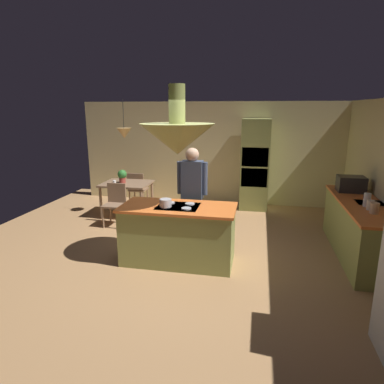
# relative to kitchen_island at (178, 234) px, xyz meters

# --- Properties ---
(ground) EXTENTS (8.16, 8.16, 0.00)m
(ground) POSITION_rel_kitchen_island_xyz_m (0.00, 0.20, -0.46)
(ground) COLOR #AD7F51
(wall_back) EXTENTS (6.80, 0.10, 2.55)m
(wall_back) POSITION_rel_kitchen_island_xyz_m (0.00, 3.65, 0.81)
(wall_back) COLOR beige
(wall_back) RESTS_ON ground
(kitchen_island) EXTENTS (1.78, 0.85, 0.94)m
(kitchen_island) POSITION_rel_kitchen_island_xyz_m (0.00, 0.00, 0.00)
(kitchen_island) COLOR #8C934C
(kitchen_island) RESTS_ON ground
(counter_run_right) EXTENTS (0.73, 2.48, 0.92)m
(counter_run_right) POSITION_rel_kitchen_island_xyz_m (2.84, 0.80, 0.00)
(counter_run_right) COLOR #8C934C
(counter_run_right) RESTS_ON ground
(oven_tower) EXTENTS (0.66, 0.62, 2.15)m
(oven_tower) POSITION_rel_kitchen_island_xyz_m (1.10, 3.24, 0.61)
(oven_tower) COLOR #8C934C
(oven_tower) RESTS_ON ground
(dining_table) EXTENTS (1.06, 0.86, 0.76)m
(dining_table) POSITION_rel_kitchen_island_xyz_m (-1.70, 2.10, 0.19)
(dining_table) COLOR #86664B
(dining_table) RESTS_ON ground
(person_at_island) EXTENTS (0.53, 0.23, 1.74)m
(person_at_island) POSITION_rel_kitchen_island_xyz_m (0.09, 0.69, 0.54)
(person_at_island) COLOR tan
(person_at_island) RESTS_ON ground
(range_hood) EXTENTS (1.10, 1.10, 1.00)m
(range_hood) POSITION_rel_kitchen_island_xyz_m (0.00, 0.00, 1.51)
(range_hood) COLOR #8C934C
(pendant_light_over_table) EXTENTS (0.32, 0.32, 0.82)m
(pendant_light_over_table) POSITION_rel_kitchen_island_xyz_m (-1.70, 2.10, 1.40)
(pendant_light_over_table) COLOR #E0B266
(chair_facing_island) EXTENTS (0.40, 0.40, 0.87)m
(chair_facing_island) POSITION_rel_kitchen_island_xyz_m (-1.70, 1.45, 0.04)
(chair_facing_island) COLOR #86664B
(chair_facing_island) RESTS_ON ground
(chair_by_back_wall) EXTENTS (0.40, 0.40, 0.87)m
(chair_by_back_wall) POSITION_rel_kitchen_island_xyz_m (-1.70, 2.75, 0.04)
(chair_by_back_wall) COLOR #86664B
(chair_by_back_wall) RESTS_ON ground
(potted_plant_on_table) EXTENTS (0.20, 0.20, 0.30)m
(potted_plant_on_table) POSITION_rel_kitchen_island_xyz_m (-1.78, 2.06, 0.47)
(potted_plant_on_table) COLOR #99382D
(potted_plant_on_table) RESTS_ON dining_table
(cup_on_table) EXTENTS (0.07, 0.07, 0.09)m
(cup_on_table) POSITION_rel_kitchen_island_xyz_m (-1.89, 1.88, 0.34)
(cup_on_table) COLOR white
(cup_on_table) RESTS_ON dining_table
(canister_flour) EXTENTS (0.12, 0.12, 0.16)m
(canister_flour) POSITION_rel_kitchen_island_xyz_m (2.84, 0.19, 0.53)
(canister_flour) COLOR #E0B78C
(canister_flour) RESTS_ON counter_run_right
(canister_sugar) EXTENTS (0.11, 0.11, 0.15)m
(canister_sugar) POSITION_rel_kitchen_island_xyz_m (2.84, 0.37, 0.53)
(canister_sugar) COLOR silver
(canister_sugar) RESTS_ON counter_run_right
(canister_tea) EXTENTS (0.10, 0.10, 0.21)m
(canister_tea) POSITION_rel_kitchen_island_xyz_m (2.84, 0.55, 0.56)
(canister_tea) COLOR silver
(canister_tea) RESTS_ON counter_run_right
(microwave_on_counter) EXTENTS (0.46, 0.36, 0.28)m
(microwave_on_counter) POSITION_rel_kitchen_island_xyz_m (2.84, 1.53, 0.59)
(microwave_on_counter) COLOR #232326
(microwave_on_counter) RESTS_ON counter_run_right
(cooking_pot_on_cooktop) EXTENTS (0.18, 0.18, 0.12)m
(cooking_pot_on_cooktop) POSITION_rel_kitchen_island_xyz_m (-0.16, -0.13, 0.53)
(cooking_pot_on_cooktop) COLOR #B2B2B7
(cooking_pot_on_cooktop) RESTS_ON kitchen_island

